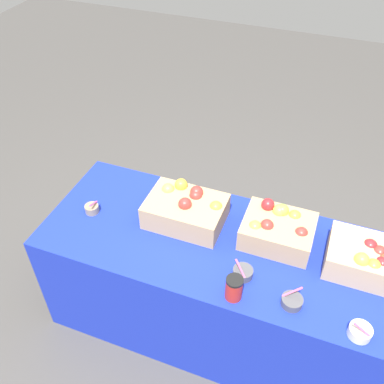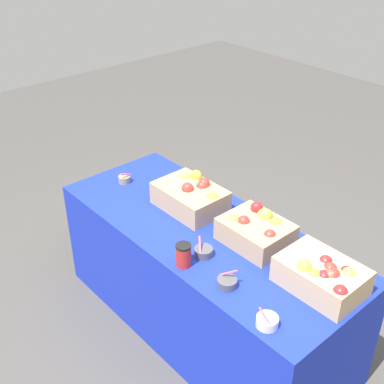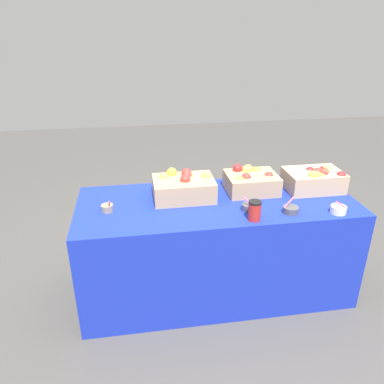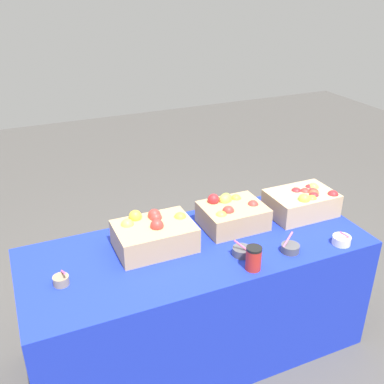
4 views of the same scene
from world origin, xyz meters
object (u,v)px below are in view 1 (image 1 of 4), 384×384
Objects in this scene: apple_crate_left at (372,260)px; apple_crate_right at (186,209)px; apple_crate_middle at (278,229)px; sample_bowl_far at (92,209)px; coffee_cup at (234,288)px; sample_bowl_extra at (243,273)px; sample_bowl_near at (360,332)px; sample_bowl_mid at (292,301)px.

apple_crate_right is (-0.96, 0.01, -0.00)m from apple_crate_left.
apple_crate_left is 0.96m from apple_crate_right.
apple_crate_left is at bearing -5.38° from apple_crate_middle.
apple_crate_right is 4.78× the size of sample_bowl_far.
apple_crate_right reaches higher than apple_crate_left.
sample_bowl_extra is at bearing 86.44° from coffee_cup.
apple_crate_left is 0.38m from sample_bowl_near.
apple_crate_left is 4.01× the size of sample_bowl_near.
sample_bowl_near is at bearing -12.93° from sample_bowl_extra.
apple_crate_left is 0.62m from sample_bowl_extra.
sample_bowl_mid is 0.26m from sample_bowl_extra.
coffee_cup is at bearing -168.29° from sample_bowl_mid.
coffee_cup reaches higher than sample_bowl_mid.
apple_crate_right is 4.15× the size of sample_bowl_mid.
coffee_cup is (-0.57, -0.38, -0.02)m from apple_crate_left.
sample_bowl_extra is (-0.10, -0.29, -0.05)m from apple_crate_middle.
apple_crate_right is 0.54m from sample_bowl_far.
apple_crate_left is 1.11× the size of apple_crate_middle.
sample_bowl_mid is (-0.30, 0.05, -0.00)m from sample_bowl_near.
sample_bowl_mid is (0.65, -0.34, -0.06)m from apple_crate_right.
sample_bowl_far is 0.94m from coffee_cup.
apple_crate_middle is at bearing 112.51° from sample_bowl_mid.
sample_bowl_far is 0.87× the size of sample_bowl_extra.
sample_bowl_mid reaches higher than sample_bowl_far.
coffee_cup reaches higher than sample_bowl_near.
sample_bowl_near is at bearing -9.50° from sample_bowl_mid.
sample_bowl_extra is at bearing 163.11° from sample_bowl_mid.
sample_bowl_mid is 1.00× the size of sample_bowl_extra.
sample_bowl_near is (-0.01, -0.38, -0.06)m from apple_crate_left.
apple_crate_middle is 0.86× the size of apple_crate_right.
coffee_cup is at bearing -146.44° from apple_crate_left.
sample_bowl_far is at bearing 170.02° from sample_bowl_near.
apple_crate_middle is 3.60× the size of sample_bowl_near.
sample_bowl_near is 1.49m from sample_bowl_far.
sample_bowl_near is 0.31m from sample_bowl_mid.
sample_bowl_extra is (0.39, -0.26, -0.06)m from apple_crate_right.
sample_bowl_near is at bearing 0.37° from coffee_cup.
apple_crate_middle is at bearing 137.24° from sample_bowl_near.
sample_bowl_mid is 1.15× the size of sample_bowl_far.
sample_bowl_extra is (-0.56, -0.25, -0.06)m from apple_crate_left.
apple_crate_right is 0.47m from sample_bowl_extra.
sample_bowl_extra is at bearing -108.74° from apple_crate_middle.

